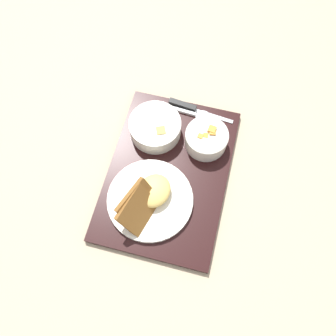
{
  "coord_description": "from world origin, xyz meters",
  "views": [
    {
      "loc": [
        0.34,
        0.04,
        0.87
      ],
      "look_at": [
        0.0,
        0.0,
        0.05
      ],
      "focal_mm": 38.0,
      "sensor_mm": 36.0,
      "label": 1
    }
  ],
  "objects_px": {
    "bowl_soup": "(155,127)",
    "spoon": "(197,115)",
    "knife": "(187,107)",
    "plate_main": "(149,200)",
    "bowl_salad": "(206,138)"
  },
  "relations": [
    {
      "from": "bowl_soup",
      "to": "spoon",
      "type": "distance_m",
      "value": 0.13
    },
    {
      "from": "spoon",
      "to": "knife",
      "type": "bearing_deg",
      "value": 153.15
    },
    {
      "from": "spoon",
      "to": "plate_main",
      "type": "bearing_deg",
      "value": -99.0
    },
    {
      "from": "bowl_salad",
      "to": "bowl_soup",
      "type": "distance_m",
      "value": 0.14
    },
    {
      "from": "knife",
      "to": "spoon",
      "type": "xyz_separation_m",
      "value": [
        0.02,
        0.03,
        -0.0
      ]
    },
    {
      "from": "knife",
      "to": "spoon",
      "type": "height_order",
      "value": "knife"
    },
    {
      "from": "bowl_salad",
      "to": "spoon",
      "type": "distance_m",
      "value": 0.09
    },
    {
      "from": "bowl_salad",
      "to": "knife",
      "type": "xyz_separation_m",
      "value": [
        -0.1,
        -0.06,
        -0.02
      ]
    },
    {
      "from": "bowl_soup",
      "to": "plate_main",
      "type": "height_order",
      "value": "plate_main"
    },
    {
      "from": "bowl_salad",
      "to": "bowl_soup",
      "type": "relative_size",
      "value": 0.82
    },
    {
      "from": "plate_main",
      "to": "knife",
      "type": "bearing_deg",
      "value": 167.03
    },
    {
      "from": "bowl_soup",
      "to": "spoon",
      "type": "bearing_deg",
      "value": 121.34
    },
    {
      "from": "knife",
      "to": "spoon",
      "type": "bearing_deg",
      "value": -24.43
    },
    {
      "from": "bowl_salad",
      "to": "plate_main",
      "type": "xyz_separation_m",
      "value": [
        0.18,
        -0.12,
        -0.01
      ]
    },
    {
      "from": "bowl_soup",
      "to": "plate_main",
      "type": "xyz_separation_m",
      "value": [
        0.2,
        0.01,
        -0.01
      ]
    }
  ]
}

